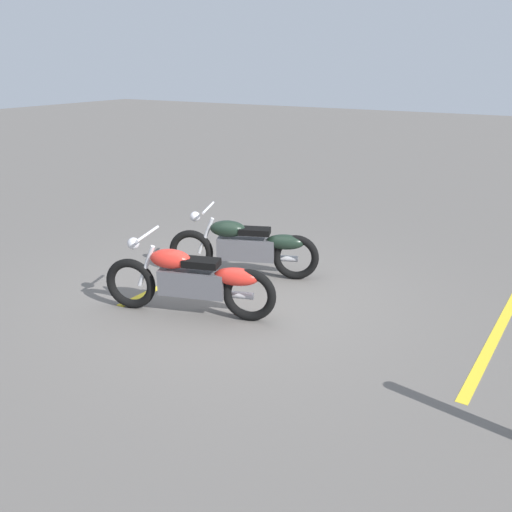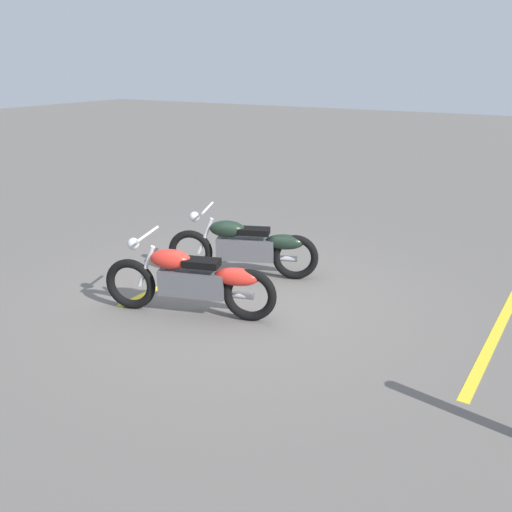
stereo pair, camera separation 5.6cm
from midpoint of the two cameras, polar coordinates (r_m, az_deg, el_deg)
The scene contains 5 objects.
ground_plane at distance 7.49m, azimuth -2.11°, elevation -4.23°, with size 60.00×60.00×0.00m, color #66605B.
motorcycle_bright_foreground at distance 6.86m, azimuth -6.33°, elevation -2.48°, with size 2.17×0.86×1.04m.
motorcycle_dark_foreground at distance 8.04m, azimuth -0.77°, elevation 1.00°, with size 2.12×0.94×1.04m.
parking_stripe_near at distance 8.49m, azimuth -5.95°, elevation -1.38°, with size 3.20×0.12×0.01m, color yellow.
parking_stripe_mid at distance 7.06m, azimuth 23.71°, elevation -7.54°, with size 3.20×0.12×0.01m, color yellow.
Camera 1 is at (3.73, -5.76, 3.02)m, focal length 38.74 mm.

